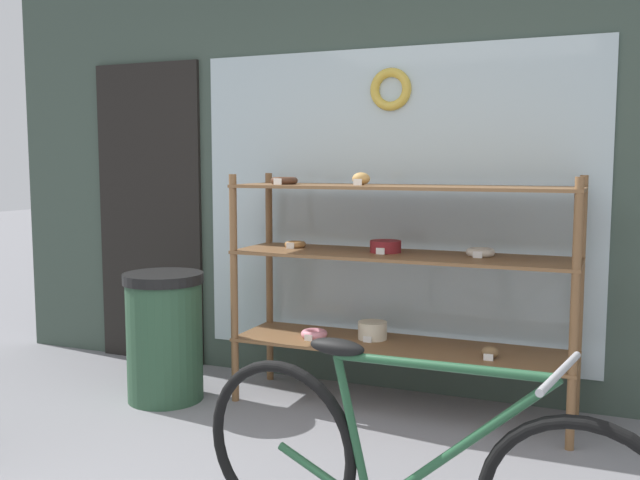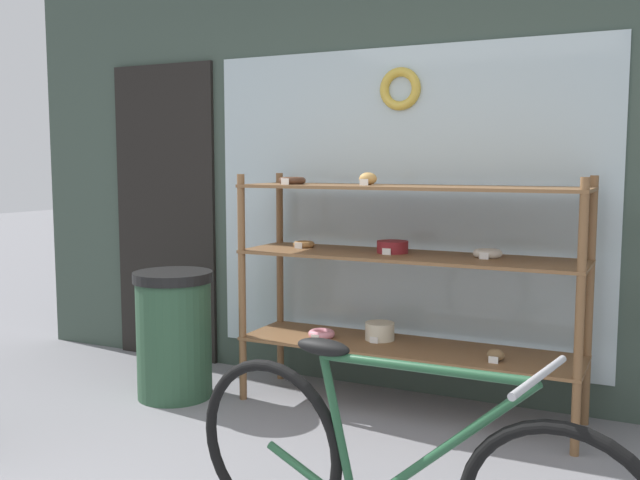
# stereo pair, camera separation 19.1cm
# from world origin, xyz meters

# --- Properties ---
(storefront_facade) EXTENTS (5.37, 0.13, 3.28)m
(storefront_facade) POSITION_xyz_m (-0.04, 2.45, 1.59)
(storefront_facade) COLOR #3D4C42
(storefront_facade) RESTS_ON ground_plane
(display_case) EXTENTS (1.93, 0.50, 1.36)m
(display_case) POSITION_xyz_m (0.34, 2.06, 0.81)
(display_case) COLOR brown
(display_case) RESTS_ON ground_plane
(bicycle) EXTENTS (1.76, 0.47, 0.80)m
(bicycle) POSITION_xyz_m (0.87, 0.50, 0.36)
(bicycle) COLOR black
(bicycle) RESTS_ON ground_plane
(trash_bin) EXTENTS (0.47, 0.47, 0.77)m
(trash_bin) POSITION_xyz_m (-0.97, 1.69, 0.41)
(trash_bin) COLOR #2D5138
(trash_bin) RESTS_ON ground_plane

